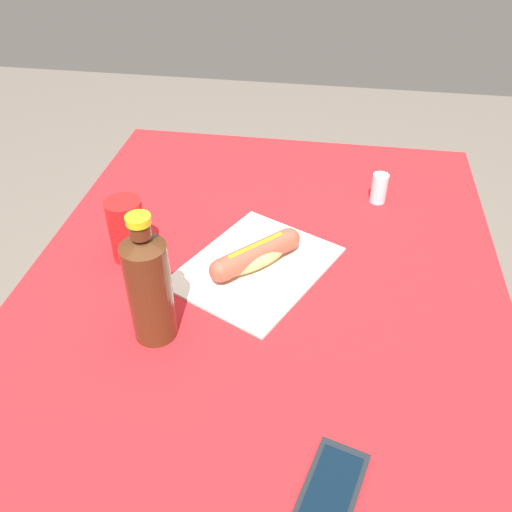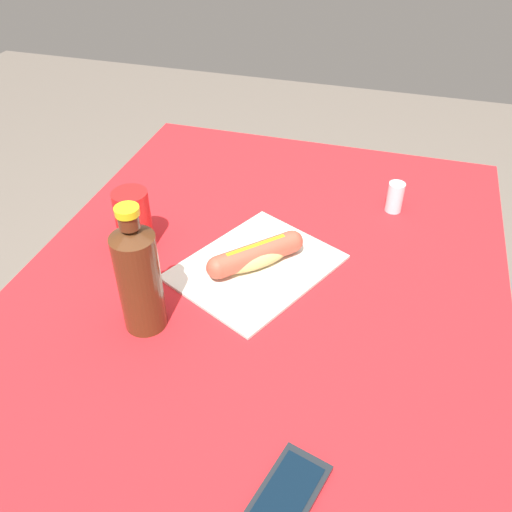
# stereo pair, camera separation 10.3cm
# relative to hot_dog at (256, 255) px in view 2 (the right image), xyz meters

# --- Properties ---
(ground_plane) EXTENTS (6.00, 6.00, 0.00)m
(ground_plane) POSITION_rel_hot_dog_xyz_m (-0.05, -0.02, -0.78)
(ground_plane) COLOR #6B6056
(ground_plane) RESTS_ON ground
(dining_table) EXTENTS (1.23, 0.91, 0.75)m
(dining_table) POSITION_rel_hot_dog_xyz_m (-0.05, -0.02, -0.16)
(dining_table) COLOR brown
(dining_table) RESTS_ON ground
(paper_wrapper) EXTENTS (0.37, 0.34, 0.01)m
(paper_wrapper) POSITION_rel_hot_dog_xyz_m (-0.00, 0.00, -0.03)
(paper_wrapper) COLOR silver
(paper_wrapper) RESTS_ON dining_table
(hot_dog) EXTENTS (0.16, 0.16, 0.05)m
(hot_dog) POSITION_rel_hot_dog_xyz_m (0.00, 0.00, 0.00)
(hot_dog) COLOR #DBB26B
(hot_dog) RESTS_ON paper_wrapper
(cell_phone) EXTENTS (0.15, 0.10, 0.01)m
(cell_phone) POSITION_rel_hot_dog_xyz_m (-0.43, -0.17, -0.03)
(cell_phone) COLOR black
(cell_phone) RESTS_ON dining_table
(soda_bottle) EXTENTS (0.07, 0.07, 0.24)m
(soda_bottle) POSITION_rel_hot_dog_xyz_m (-0.20, 0.14, 0.07)
(soda_bottle) COLOR #4C2814
(soda_bottle) RESTS_ON dining_table
(drinking_cup) EXTENTS (0.07, 0.07, 0.13)m
(drinking_cup) POSITION_rel_hot_dog_xyz_m (-0.00, 0.25, 0.03)
(drinking_cup) COLOR red
(drinking_cup) RESTS_ON dining_table
(salt_shaker) EXTENTS (0.04, 0.04, 0.07)m
(salt_shaker) POSITION_rel_hot_dog_xyz_m (0.28, -0.24, 0.00)
(salt_shaker) COLOR silver
(salt_shaker) RESTS_ON dining_table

